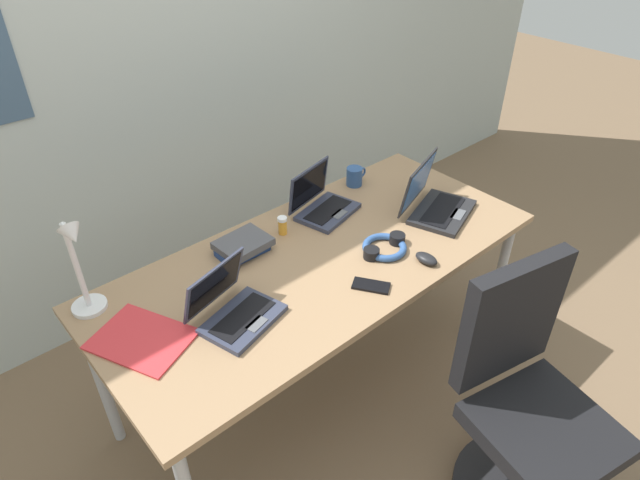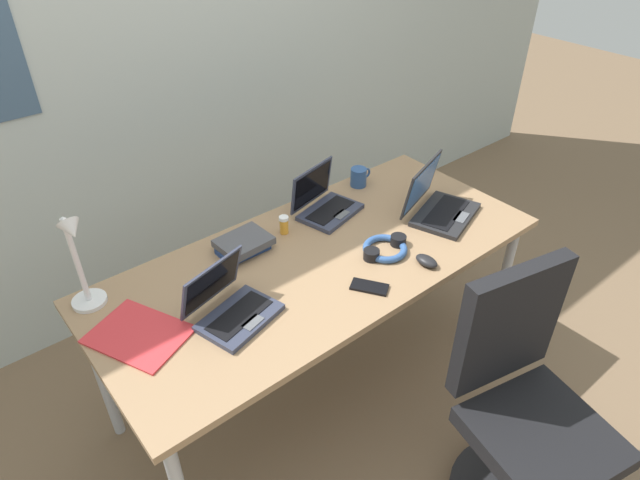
{
  "view_description": "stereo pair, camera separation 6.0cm",
  "coord_description": "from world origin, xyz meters",
  "px_view_note": "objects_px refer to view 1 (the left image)",
  "views": [
    {
      "loc": [
        -1.13,
        -1.29,
        2.05
      ],
      "look_at": [
        0.0,
        0.0,
        0.82
      ],
      "focal_mm": 30.79,
      "sensor_mm": 36.0,
      "label": 1
    },
    {
      "loc": [
        -1.09,
        -1.33,
        2.05
      ],
      "look_at": [
        0.0,
        0.0,
        0.82
      ],
      "focal_mm": 30.79,
      "sensor_mm": 36.0,
      "label": 2
    }
  ],
  "objects_px": {
    "book_stack": "(243,246)",
    "coffee_mug": "(355,176)",
    "desk_lamp": "(80,268)",
    "laptop_front_left": "(234,309)",
    "computer_mouse": "(426,259)",
    "paper_folder_mid_desk": "(142,339)",
    "laptop_far_corner": "(435,203)",
    "laptop_center": "(322,204)",
    "office_chair": "(526,416)",
    "cell_phone": "(371,286)",
    "headphones": "(384,247)",
    "pill_bottle": "(283,225)"
  },
  "relations": [
    {
      "from": "desk_lamp",
      "to": "laptop_front_left",
      "type": "distance_m",
      "value": 0.52
    },
    {
      "from": "cell_phone",
      "to": "coffee_mug",
      "type": "relative_size",
      "value": 1.2
    },
    {
      "from": "computer_mouse",
      "to": "paper_folder_mid_desk",
      "type": "relative_size",
      "value": 0.31
    },
    {
      "from": "laptop_far_corner",
      "to": "paper_folder_mid_desk",
      "type": "xyz_separation_m",
      "value": [
        -1.33,
        0.14,
        -0.04
      ]
    },
    {
      "from": "laptop_far_corner",
      "to": "desk_lamp",
      "type": "bearing_deg",
      "value": 165.34
    },
    {
      "from": "laptop_center",
      "to": "headphones",
      "type": "distance_m",
      "value": 0.38
    },
    {
      "from": "laptop_front_left",
      "to": "office_chair",
      "type": "bearing_deg",
      "value": -49.62
    },
    {
      "from": "book_stack",
      "to": "coffee_mug",
      "type": "xyz_separation_m",
      "value": [
        0.71,
        0.09,
        0.01
      ]
    },
    {
      "from": "desk_lamp",
      "to": "laptop_far_corner",
      "type": "xyz_separation_m",
      "value": [
        1.39,
        -0.36,
        -0.15
      ]
    },
    {
      "from": "computer_mouse",
      "to": "office_chair",
      "type": "height_order",
      "value": "office_chair"
    },
    {
      "from": "computer_mouse",
      "to": "paper_folder_mid_desk",
      "type": "distance_m",
      "value": 1.08
    },
    {
      "from": "laptop_center",
      "to": "office_chair",
      "type": "relative_size",
      "value": 0.32
    },
    {
      "from": "coffee_mug",
      "to": "pill_bottle",
      "type": "bearing_deg",
      "value": -169.46
    },
    {
      "from": "computer_mouse",
      "to": "cell_phone",
      "type": "height_order",
      "value": "computer_mouse"
    },
    {
      "from": "laptop_far_corner",
      "to": "headphones",
      "type": "xyz_separation_m",
      "value": [
        -0.37,
        -0.05,
        -0.03
      ]
    },
    {
      "from": "office_chair",
      "to": "laptop_far_corner",
      "type": "bearing_deg",
      "value": 64.67
    },
    {
      "from": "computer_mouse",
      "to": "office_chair",
      "type": "bearing_deg",
      "value": -98.44
    },
    {
      "from": "coffee_mug",
      "to": "office_chair",
      "type": "distance_m",
      "value": 1.27
    },
    {
      "from": "office_chair",
      "to": "laptop_front_left",
      "type": "bearing_deg",
      "value": 130.38
    },
    {
      "from": "laptop_center",
      "to": "book_stack",
      "type": "relative_size",
      "value": 1.45
    },
    {
      "from": "laptop_far_corner",
      "to": "computer_mouse",
      "type": "bearing_deg",
      "value": -145.48
    },
    {
      "from": "laptop_far_corner",
      "to": "headphones",
      "type": "distance_m",
      "value": 0.38
    },
    {
      "from": "cell_phone",
      "to": "paper_folder_mid_desk",
      "type": "bearing_deg",
      "value": 124.66
    },
    {
      "from": "book_stack",
      "to": "office_chair",
      "type": "relative_size",
      "value": 0.22
    },
    {
      "from": "paper_folder_mid_desk",
      "to": "computer_mouse",
      "type": "bearing_deg",
      "value": -18.8
    },
    {
      "from": "laptop_far_corner",
      "to": "pill_bottle",
      "type": "distance_m",
      "value": 0.68
    },
    {
      "from": "laptop_center",
      "to": "paper_folder_mid_desk",
      "type": "xyz_separation_m",
      "value": [
        -0.96,
        -0.19,
        -0.04
      ]
    },
    {
      "from": "desk_lamp",
      "to": "pill_bottle",
      "type": "relative_size",
      "value": 5.07
    },
    {
      "from": "desk_lamp",
      "to": "computer_mouse",
      "type": "distance_m",
      "value": 1.24
    },
    {
      "from": "coffee_mug",
      "to": "office_chair",
      "type": "height_order",
      "value": "office_chair"
    },
    {
      "from": "headphones",
      "to": "coffee_mug",
      "type": "bearing_deg",
      "value": 58.7
    },
    {
      "from": "headphones",
      "to": "paper_folder_mid_desk",
      "type": "bearing_deg",
      "value": 169.0
    },
    {
      "from": "book_stack",
      "to": "coffee_mug",
      "type": "height_order",
      "value": "coffee_mug"
    },
    {
      "from": "laptop_center",
      "to": "coffee_mug",
      "type": "xyz_separation_m",
      "value": [
        0.28,
        0.08,
        0.0
      ]
    },
    {
      "from": "computer_mouse",
      "to": "book_stack",
      "type": "distance_m",
      "value": 0.72
    },
    {
      "from": "desk_lamp",
      "to": "office_chair",
      "type": "distance_m",
      "value": 1.62
    },
    {
      "from": "office_chair",
      "to": "desk_lamp",
      "type": "bearing_deg",
      "value": 132.17
    },
    {
      "from": "computer_mouse",
      "to": "paper_folder_mid_desk",
      "type": "xyz_separation_m",
      "value": [
        -1.02,
        0.35,
        -0.01
      ]
    },
    {
      "from": "laptop_center",
      "to": "cell_phone",
      "type": "bearing_deg",
      "value": -112.07
    },
    {
      "from": "cell_phone",
      "to": "book_stack",
      "type": "bearing_deg",
      "value": 82.25
    },
    {
      "from": "headphones",
      "to": "coffee_mug",
      "type": "height_order",
      "value": "coffee_mug"
    },
    {
      "from": "laptop_far_corner",
      "to": "computer_mouse",
      "type": "relative_size",
      "value": 3.94
    },
    {
      "from": "laptop_front_left",
      "to": "headphones",
      "type": "height_order",
      "value": "laptop_front_left"
    },
    {
      "from": "coffee_mug",
      "to": "desk_lamp",
      "type": "bearing_deg",
      "value": -178.21
    },
    {
      "from": "computer_mouse",
      "to": "headphones",
      "type": "xyz_separation_m",
      "value": [
        -0.06,
        0.16,
        -0.0
      ]
    },
    {
      "from": "laptop_far_corner",
      "to": "computer_mouse",
      "type": "distance_m",
      "value": 0.37
    },
    {
      "from": "paper_folder_mid_desk",
      "to": "headphones",
      "type": "bearing_deg",
      "value": -11.0
    },
    {
      "from": "headphones",
      "to": "office_chair",
      "type": "relative_size",
      "value": 0.22
    },
    {
      "from": "desk_lamp",
      "to": "laptop_center",
      "type": "bearing_deg",
      "value": -2.1
    },
    {
      "from": "laptop_far_corner",
      "to": "office_chair",
      "type": "relative_size",
      "value": 0.39
    }
  ]
}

